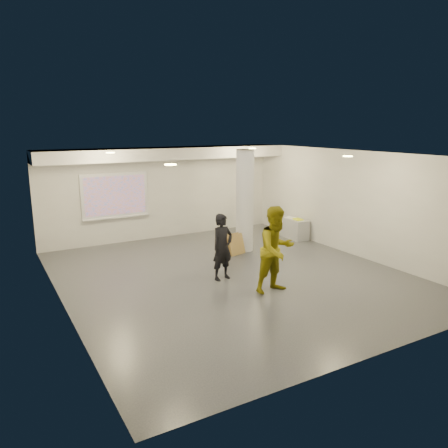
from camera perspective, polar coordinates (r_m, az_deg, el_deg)
floor at (r=10.99m, az=1.04°, el=-6.77°), size 8.00×9.00×0.01m
ceiling at (r=10.38m, az=1.11°, el=9.03°), size 8.00×9.00×0.01m
wall_back at (r=14.57m, az=-8.01°, el=4.07°), size 8.00×0.01×3.00m
wall_front at (r=7.22m, az=19.70°, el=-5.57°), size 8.00×0.01×3.00m
wall_left at (r=9.26m, az=-20.76°, el=-1.68°), size 0.01×9.00×3.00m
wall_right at (r=13.05m, az=16.38°, el=2.66°), size 0.01×9.00×3.00m
soffit_band at (r=13.92m, az=-7.33°, el=9.15°), size 8.00×1.10×0.36m
downlight_nw at (r=11.83m, az=-14.62°, el=9.00°), size 0.22×0.22×0.02m
downlight_ne at (r=13.66m, az=3.73°, el=9.83°), size 0.22×0.22×0.02m
downlight_sw at (r=8.05m, az=-7.01°, el=7.71°), size 0.22×0.22×0.02m
downlight_se at (r=10.55m, az=15.86°, el=8.51°), size 0.22×0.22×0.02m
column at (r=12.86m, az=2.73°, el=3.02°), size 0.52×0.52×3.00m
projection_screen at (r=14.02m, az=-14.04°, el=3.58°), size 2.10×0.13×1.42m
credenza at (r=14.72m, az=9.08°, el=-0.53°), size 0.53×1.15×0.66m
papers_stack at (r=14.67m, az=8.75°, el=0.81°), size 0.37×0.43×0.02m
postit_pad at (r=14.45m, az=9.62°, el=0.61°), size 0.26×0.34×0.03m
cardboard_back at (r=12.66m, az=1.67°, el=-2.70°), size 0.59×0.34×0.60m
cardboard_front at (r=12.70m, az=1.15°, el=-2.64°), size 0.60×0.35×0.60m
woman at (r=10.52m, az=-0.20°, el=-3.03°), size 0.66×0.50×1.62m
man at (r=9.77m, az=6.87°, el=-3.34°), size 1.01×0.81×1.96m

